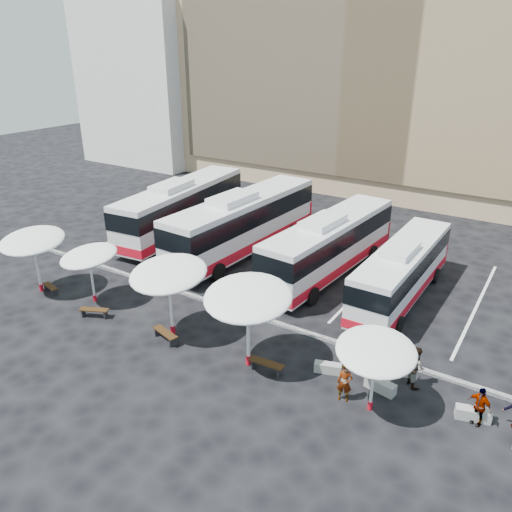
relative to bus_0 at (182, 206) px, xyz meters
The scene contains 24 objects.
ground 11.98m from the bus_0, 43.04° to the right, with size 120.00×120.00×0.00m, color black.
sandstone_building 27.43m from the bus_0, 70.09° to the left, with size 42.00×18.25×29.60m.
apartment_block 28.65m from the bus_0, 134.17° to the left, with size 14.00×14.00×18.00m, color silver.
curb_divider 11.64m from the bus_0, 41.21° to the right, with size 34.00×0.25×0.15m, color black.
bay_lines 8.87m from the bus_0, ahead, with size 24.15×12.00×0.01m.
bus_0 is the anchor object (origin of this frame).
bus_1 5.80m from the bus_0, ahead, with size 3.60×13.51×4.25m.
bus_2 12.08m from the bus_0, ahead, with size 3.52×12.30×3.85m.
bus_3 16.84m from the bus_0, ahead, with size 2.62×10.76×3.41m.
sunshade_0 11.67m from the bus_0, 93.85° to the right, with size 4.53×4.55×3.63m.
sunshade_1 11.14m from the bus_0, 75.64° to the right, with size 3.97×3.99×3.16m.
sunshade_2 14.04m from the bus_0, 52.01° to the right, with size 3.78×3.83×3.81m.
sunshade_3 17.25m from the bus_0, 40.37° to the right, with size 4.59×4.62×3.92m.
sunshade_4 21.74m from the bus_0, 30.62° to the right, with size 3.95×3.97×3.14m.
wood_bench_0 11.56m from the bus_0, 90.82° to the right, with size 1.37×0.66×0.41m.
wood_bench_1 12.79m from the bus_0, 71.02° to the right, with size 1.54×1.00×0.46m.
wood_bench_2 14.69m from the bus_0, 53.21° to the right, with size 1.63×0.81×0.48m.
wood_bench_3 18.05m from the bus_0, 38.47° to the right, with size 1.60×0.52×0.48m.
conc_bench_0 19.11m from the bus_0, 30.96° to the right, with size 1.16×0.39×0.43m, color gray.
conc_bench_1 21.13m from the bus_0, 27.66° to the right, with size 1.28×0.43×0.48m, color gray.
conc_bench_2 24.19m from the bus_0, 23.22° to the right, with size 1.26×0.42×0.47m, color gray.
passenger_0 20.85m from the bus_0, 32.21° to the right, with size 0.60×0.40×1.66m, color black.
passenger_1 21.54m from the bus_0, 23.80° to the right, with size 0.88×0.68×1.81m, color black.
passenger_2 24.37m from the bus_0, 23.47° to the right, with size 0.94×0.39×1.60m, color black.
Camera 1 is at (14.64, -18.41, 13.13)m, focal length 35.00 mm.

